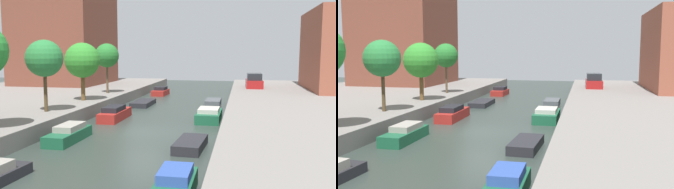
% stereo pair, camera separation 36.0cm
% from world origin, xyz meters
% --- Properties ---
extents(ground_plane, '(84.00, 84.00, 0.00)m').
position_xyz_m(ground_plane, '(0.00, 0.00, 0.00)').
color(ground_plane, '#2D3833').
extents(apartment_tower_far, '(10.00, 11.17, 18.13)m').
position_xyz_m(apartment_tower_far, '(-16.00, 21.64, 10.06)').
color(apartment_tower_far, brown).
rests_on(apartment_tower_far, quay_left).
extents(street_tree_3, '(2.47, 2.47, 4.81)m').
position_xyz_m(street_tree_3, '(-6.82, 0.54, 4.56)').
color(street_tree_3, '#4C3B24').
rests_on(street_tree_3, quay_left).
extents(street_tree_4, '(2.89, 2.89, 4.76)m').
position_xyz_m(street_tree_4, '(-6.82, 6.44, 4.30)').
color(street_tree_4, brown).
rests_on(street_tree_4, quay_left).
extents(street_tree_5, '(2.33, 2.33, 4.82)m').
position_xyz_m(street_tree_5, '(-6.82, 12.02, 4.64)').
color(street_tree_5, brown).
rests_on(street_tree_5, quay_left).
extents(parked_car, '(1.89, 4.06, 1.63)m').
position_xyz_m(parked_car, '(7.41, 20.40, 1.68)').
color(parked_car, maroon).
rests_on(parked_car, quay_right).
extents(moored_boat_left_2, '(1.29, 3.68, 0.94)m').
position_xyz_m(moored_boat_left_2, '(-3.40, -3.07, 0.40)').
color(moored_boat_left_2, '#195638').
rests_on(moored_boat_left_2, ground_plane).
extents(moored_boat_left_3, '(1.37, 4.09, 1.04)m').
position_xyz_m(moored_boat_left_3, '(-3.11, 3.75, 0.44)').
color(moored_boat_left_3, maroon).
rests_on(moored_boat_left_3, ground_plane).
extents(moored_boat_left_4, '(1.63, 3.86, 0.44)m').
position_xyz_m(moored_boat_left_4, '(-2.96, 11.13, 0.22)').
color(moored_boat_left_4, '#232328').
rests_on(moored_boat_left_4, ground_plane).
extents(moored_boat_left_5, '(1.57, 3.14, 0.97)m').
position_xyz_m(moored_boat_left_5, '(-3.19, 19.56, 0.41)').
color(moored_boat_left_5, maroon).
rests_on(moored_boat_left_5, ground_plane).
extents(moored_boat_right_1, '(1.30, 3.07, 1.03)m').
position_xyz_m(moored_boat_right_1, '(3.94, -9.82, 0.44)').
color(moored_boat_right_1, '#195638').
rests_on(moored_boat_right_1, ground_plane).
extents(moored_boat_right_2, '(1.53, 3.20, 0.49)m').
position_xyz_m(moored_boat_right_2, '(3.57, -3.35, 0.25)').
color(moored_boat_right_2, '#232328').
rests_on(moored_boat_right_2, ground_plane).
extents(moored_boat_right_3, '(1.71, 3.76, 0.97)m').
position_xyz_m(moored_boat_right_3, '(3.79, 4.66, 0.42)').
color(moored_boat_right_3, '#195638').
rests_on(moored_boat_right_3, ground_plane).
extents(moored_boat_right_4, '(1.37, 3.03, 0.58)m').
position_xyz_m(moored_boat_right_4, '(3.48, 12.39, 0.29)').
color(moored_boat_right_4, '#4C5156').
rests_on(moored_boat_right_4, ground_plane).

